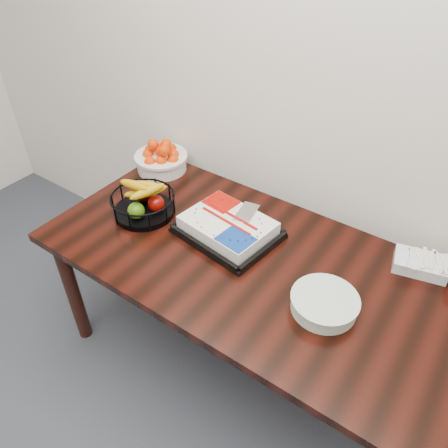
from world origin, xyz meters
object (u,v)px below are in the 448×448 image
Objects in this scene: tangerine_bowl at (161,157)px; fruit_basket at (143,202)px; plate_stack at (324,303)px; cake_tray at (228,227)px; table at (248,272)px.

fruit_basket is (0.20, -0.35, -0.01)m from tangerine_bowl.
tangerine_bowl is 1.12× the size of plate_stack.
tangerine_bowl reaches higher than plate_stack.
plate_stack is at bearing -15.42° from cake_tray.
tangerine_bowl reaches higher than table.
table is 3.83× the size of cake_tray.
table is 0.85m from tangerine_bowl.
table is at bearing -25.39° from cake_tray.
tangerine_bowl is (-0.61, 0.25, 0.04)m from cake_tray.
tangerine_bowl is at bearing 158.13° from cake_tray.
tangerine_bowl is 0.40m from fruit_basket.
tangerine_bowl is (-0.77, 0.32, 0.16)m from table.
table is 0.41m from plate_stack.
plate_stack reaches higher than table.
table is 0.22m from cake_tray.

